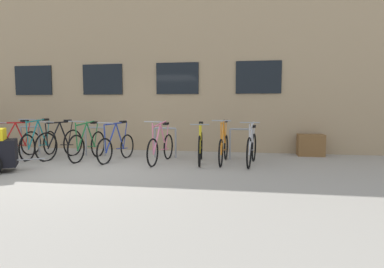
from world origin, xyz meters
TOP-DOWN VIEW (x-y plane):
  - ground_plane at (0.00, 0.00)m, footprint 42.00×42.00m
  - storefront_building at (0.00, 6.02)m, footprint 28.00×5.69m
  - bike_rack at (0.13, 1.90)m, footprint 6.61×0.05m
  - bicycle_red at (-2.86, 1.33)m, footprint 0.50×1.62m
  - bicycle_silver at (3.39, 1.29)m, footprint 0.44×1.67m
  - bicycle_green at (-0.78, 1.31)m, footprint 0.44×1.73m
  - bicycle_yellow at (2.15, 1.36)m, footprint 0.44×1.75m
  - bicycle_teal at (-2.23, 1.41)m, footprint 0.44×1.79m
  - bicycle_blue at (0.03, 1.26)m, footprint 0.46×1.65m
  - bicycle_pink at (1.20, 1.21)m, footprint 0.44×1.75m
  - bicycle_black at (-1.59, 1.38)m, footprint 0.48×1.69m
  - bicycle_orange at (2.72, 1.42)m, footprint 0.44×1.71m
  - planter_box at (5.04, 2.85)m, footprint 0.70×0.44m

SIDE VIEW (x-z plane):
  - ground_plane at x=0.00m, z-range 0.00..0.00m
  - planter_box at x=5.04m, z-range 0.00..0.60m
  - bicycle_blue at x=0.03m, z-range -0.14..0.88m
  - bicycle_pink at x=1.20m, z-range -0.15..0.90m
  - bicycle_orange at x=2.72m, z-range -0.16..0.92m
  - bicycle_red at x=-2.86m, z-range -0.14..0.89m
  - bicycle_silver at x=3.39m, z-range -0.14..0.91m
  - bicycle_green at x=-0.78m, z-range -0.13..0.91m
  - bicycle_teal at x=-2.23m, z-range -0.15..0.93m
  - bicycle_yellow at x=2.15m, z-range -0.11..0.89m
  - bicycle_black at x=-1.59m, z-range -0.12..0.91m
  - bike_rack at x=0.13m, z-range 0.09..0.91m
  - storefront_building at x=0.00m, z-range 0.00..5.29m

